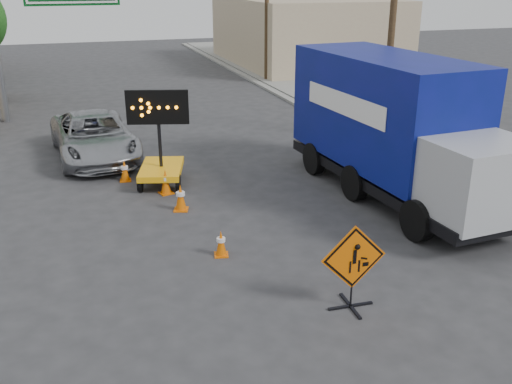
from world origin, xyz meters
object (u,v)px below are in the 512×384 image
arrow_board (161,163)px  box_truck (394,135)px  construction_sign (353,265)px  pickup_truck (94,136)px

arrow_board → box_truck: (6.29, -3.12, 1.16)m
construction_sign → arrow_board: bearing=108.6°
construction_sign → pickup_truck: bearing=112.3°
pickup_truck → construction_sign: bearing=-75.4°
arrow_board → pickup_truck: bearing=133.5°
pickup_truck → box_truck: 10.48m
construction_sign → arrow_board: arrow_board is taller
pickup_truck → box_truck: box_truck is taller
construction_sign → box_truck: box_truck is taller
construction_sign → pickup_truck: construction_sign is taller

